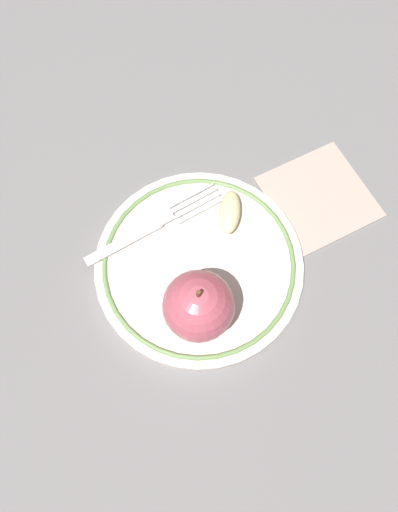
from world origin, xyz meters
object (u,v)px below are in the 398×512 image
at_px(fork, 150,228).
at_px(napkin_folded, 319,196).
at_px(plate, 199,265).
at_px(apple_slice_front, 230,212).
at_px(apple_red_whole, 199,306).

xyz_separation_m(fork, napkin_folded, (0.11, 0.19, -0.02)).
xyz_separation_m(plate, apple_slice_front, (-0.02, 0.07, 0.02)).
xyz_separation_m(plate, apple_red_whole, (0.04, -0.04, 0.05)).
bearing_deg(fork, apple_red_whole, -92.73).
bearing_deg(napkin_folded, fork, -120.05).
distance_m(fork, napkin_folded, 0.22).
distance_m(apple_slice_front, fork, 0.10).
bearing_deg(apple_red_whole, plate, 135.66).
height_order(apple_red_whole, apple_slice_front, apple_red_whole).
bearing_deg(plate, apple_slice_front, 105.13).
distance_m(plate, apple_slice_front, 0.07).
relative_size(plate, apple_slice_front, 4.30).
xyz_separation_m(apple_red_whole, fork, (-0.12, 0.03, -0.04)).
xyz_separation_m(apple_slice_front, napkin_folded, (0.05, 0.11, -0.02)).
distance_m(apple_red_whole, fork, 0.13).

